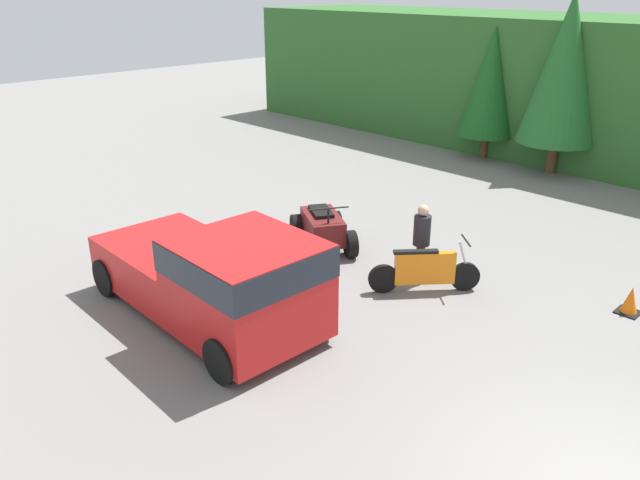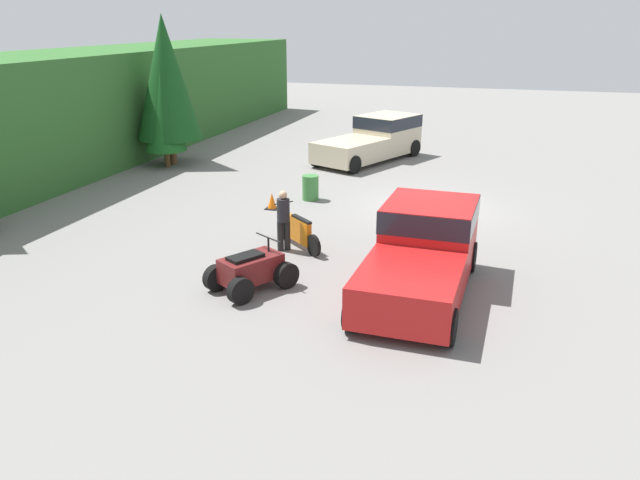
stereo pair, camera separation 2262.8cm
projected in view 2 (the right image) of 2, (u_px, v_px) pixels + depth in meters
The scene contains 11 objects.
ground_plane at pixel (426, 207), 21.32m from camera, with size 80.00×80.00×0.00m, color slate.
hillside_backdrop at pixel (29, 117), 24.95m from camera, with size 44.00×6.00×4.74m.
tree_mid_right at pixel (163, 112), 26.36m from camera, with size 1.77×1.77×4.03m.
tree_right at pixel (166, 78), 26.49m from camera, with size 2.78×2.78×6.32m.
pickup_truck_red at pixel (423, 249), 14.62m from camera, with size 5.11×2.37×1.90m.
pickup_truck_second at pixel (375, 137), 28.30m from camera, with size 6.03×4.20×1.90m.
dirt_bike at pixel (298, 232), 17.47m from camera, with size 1.58×1.80×1.12m.
quad_atv at pixel (251, 271), 14.74m from camera, with size 2.31×2.05×1.19m.
rider_person at pixel (283, 218), 17.08m from camera, with size 0.49×0.49×1.71m.
traffic_cone at pixel (272, 202), 21.08m from camera, with size 0.42×0.42×0.55m.
steel_barrel at pixel (310, 188), 22.08m from camera, with size 0.58×0.58×0.88m.
Camera 2 is at (-20.63, -2.53, 6.10)m, focal length 35.00 mm.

